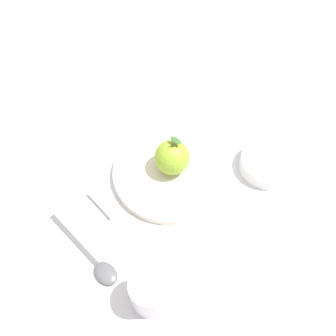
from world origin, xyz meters
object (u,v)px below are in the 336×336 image
apple (172,157)px  cup (150,291)px  side_bowl (268,162)px  spoon (98,265)px  dinner_plate (168,171)px  knife (119,223)px

apple → cup: 0.26m
side_bowl → spoon: (-0.37, 0.12, -0.01)m
dinner_plate → cup: size_ratio=2.99×
side_bowl → knife: 0.32m
dinner_plate → apple: size_ratio=2.82×
side_bowl → cup: cup is taller
side_bowl → knife: (-0.29, 0.14, -0.02)m
dinner_plate → apple: bearing=-22.7°
spoon → dinner_plate: bearing=7.5°
cup → spoon: (-0.02, 0.11, -0.04)m
dinner_plate → side_bowl: (0.14, -0.15, 0.01)m
dinner_plate → cup: bearing=-146.8°
dinner_plate → apple: (0.01, -0.00, 0.04)m
side_bowl → apple: bearing=133.1°
apple → spoon: size_ratio=0.44×
side_bowl → cup: 0.35m
apple → cup: apple is taller
apple → spoon: bearing=-173.5°
side_bowl → knife: side_bowl is taller
dinner_plate → side_bowl: side_bowl is taller
cup → spoon: cup is taller
cup → knife: 0.15m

